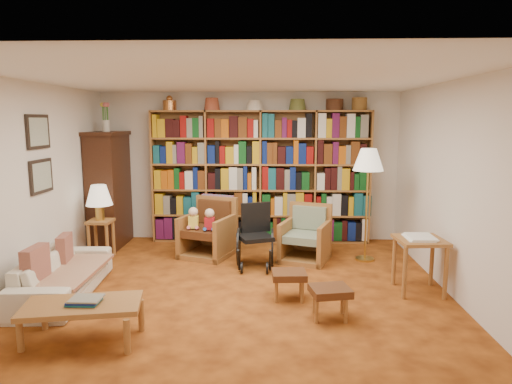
{
  "coord_description": "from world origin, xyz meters",
  "views": [
    {
      "loc": [
        0.4,
        -5.23,
        2.04
      ],
      "look_at": [
        0.19,
        0.6,
        1.12
      ],
      "focal_mm": 32.0,
      "sensor_mm": 36.0,
      "label": 1
    }
  ],
  "objects_px": {
    "armchair_sage": "(305,239)",
    "armchair_leather": "(208,231)",
    "floor_lamp": "(368,164)",
    "side_table_papers": "(420,248)",
    "coffee_table": "(82,308)",
    "footstool_a": "(289,277)",
    "side_table_lamp": "(101,231)",
    "wheelchair": "(255,238)",
    "sofa": "(63,274)",
    "footstool_b": "(330,293)"
  },
  "relations": [
    {
      "from": "wheelchair",
      "to": "sofa",
      "type": "bearing_deg",
      "value": -151.78
    },
    {
      "from": "footstool_a",
      "to": "coffee_table",
      "type": "bearing_deg",
      "value": -151.05
    },
    {
      "from": "sofa",
      "to": "wheelchair",
      "type": "height_order",
      "value": "wheelchair"
    },
    {
      "from": "armchair_leather",
      "to": "floor_lamp",
      "type": "height_order",
      "value": "floor_lamp"
    },
    {
      "from": "wheelchair",
      "to": "floor_lamp",
      "type": "bearing_deg",
      "value": 10.92
    },
    {
      "from": "wheelchair",
      "to": "coffee_table",
      "type": "bearing_deg",
      "value": -123.46
    },
    {
      "from": "sofa",
      "to": "side_table_papers",
      "type": "relative_size",
      "value": 2.49
    },
    {
      "from": "armchair_sage",
      "to": "coffee_table",
      "type": "bearing_deg",
      "value": -130.29
    },
    {
      "from": "side_table_papers",
      "to": "footstool_a",
      "type": "xyz_separation_m",
      "value": [
        -1.55,
        -0.28,
        -0.28
      ]
    },
    {
      "from": "side_table_papers",
      "to": "coffee_table",
      "type": "distance_m",
      "value": 3.76
    },
    {
      "from": "footstool_a",
      "to": "footstool_b",
      "type": "height_order",
      "value": "footstool_b"
    },
    {
      "from": "sofa",
      "to": "floor_lamp",
      "type": "bearing_deg",
      "value": -72.79
    },
    {
      "from": "side_table_lamp",
      "to": "footstool_b",
      "type": "height_order",
      "value": "side_table_lamp"
    },
    {
      "from": "side_table_papers",
      "to": "coffee_table",
      "type": "xyz_separation_m",
      "value": [
        -3.5,
        -1.36,
        -0.22
      ]
    },
    {
      "from": "footstool_b",
      "to": "coffee_table",
      "type": "xyz_separation_m",
      "value": [
        -2.36,
        -0.58,
        0.05
      ]
    },
    {
      "from": "armchair_leather",
      "to": "armchair_sage",
      "type": "xyz_separation_m",
      "value": [
        1.46,
        -0.18,
        -0.05
      ]
    },
    {
      "from": "wheelchair",
      "to": "armchair_leather",
      "type": "bearing_deg",
      "value": 144.99
    },
    {
      "from": "armchair_sage",
      "to": "sofa",
      "type": "bearing_deg",
      "value": -152.51
    },
    {
      "from": "wheelchair",
      "to": "floor_lamp",
      "type": "distance_m",
      "value": 1.92
    },
    {
      "from": "side_table_papers",
      "to": "footstool_b",
      "type": "xyz_separation_m",
      "value": [
        -1.15,
        -0.78,
        -0.27
      ]
    },
    {
      "from": "floor_lamp",
      "to": "footstool_a",
      "type": "bearing_deg",
      "value": -127.45
    },
    {
      "from": "wheelchair",
      "to": "footstool_a",
      "type": "xyz_separation_m",
      "value": [
        0.43,
        -1.22,
        -0.13
      ]
    },
    {
      "from": "armchair_sage",
      "to": "coffee_table",
      "type": "xyz_separation_m",
      "value": [
        -2.23,
        -2.63,
        0.02
      ]
    },
    {
      "from": "floor_lamp",
      "to": "footstool_b",
      "type": "xyz_separation_m",
      "value": [
        -0.76,
        -2.03,
        -1.14
      ]
    },
    {
      "from": "sofa",
      "to": "coffee_table",
      "type": "xyz_separation_m",
      "value": [
        0.7,
        -1.11,
        0.08
      ]
    },
    {
      "from": "side_table_lamp",
      "to": "footstool_b",
      "type": "xyz_separation_m",
      "value": [
        3.15,
        -2.01,
        -0.13
      ]
    },
    {
      "from": "footstool_b",
      "to": "armchair_leather",
      "type": "bearing_deg",
      "value": 125.19
    },
    {
      "from": "side_table_lamp",
      "to": "footstool_b",
      "type": "bearing_deg",
      "value": -32.47
    },
    {
      "from": "sofa",
      "to": "footstool_a",
      "type": "height_order",
      "value": "sofa"
    },
    {
      "from": "side_table_papers",
      "to": "coffee_table",
      "type": "height_order",
      "value": "side_table_papers"
    },
    {
      "from": "sofa",
      "to": "footstool_b",
      "type": "height_order",
      "value": "sofa"
    },
    {
      "from": "side_table_lamp",
      "to": "coffee_table",
      "type": "xyz_separation_m",
      "value": [
        0.8,
        -2.58,
        -0.08
      ]
    },
    {
      "from": "armchair_sage",
      "to": "footstool_b",
      "type": "distance_m",
      "value": 2.06
    },
    {
      "from": "side_table_lamp",
      "to": "wheelchair",
      "type": "height_order",
      "value": "wheelchair"
    },
    {
      "from": "armchair_sage",
      "to": "footstool_a",
      "type": "bearing_deg",
      "value": -100.3
    },
    {
      "from": "armchair_leather",
      "to": "floor_lamp",
      "type": "relative_size",
      "value": 0.57
    },
    {
      "from": "armchair_sage",
      "to": "armchair_leather",
      "type": "bearing_deg",
      "value": 172.76
    },
    {
      "from": "armchair_leather",
      "to": "footstool_a",
      "type": "bearing_deg",
      "value": -55.98
    },
    {
      "from": "side_table_lamp",
      "to": "footstool_b",
      "type": "relative_size",
      "value": 1.27
    },
    {
      "from": "side_table_papers",
      "to": "footstool_b",
      "type": "relative_size",
      "value": 1.52
    },
    {
      "from": "sofa",
      "to": "armchair_sage",
      "type": "bearing_deg",
      "value": -66.72
    },
    {
      "from": "side_table_papers",
      "to": "side_table_lamp",
      "type": "bearing_deg",
      "value": 164.1
    },
    {
      "from": "side_table_lamp",
      "to": "wheelchair",
      "type": "bearing_deg",
      "value": -7.03
    },
    {
      "from": "armchair_leather",
      "to": "wheelchair",
      "type": "xyz_separation_m",
      "value": [
        0.74,
        -0.52,
        0.04
      ]
    },
    {
      "from": "wheelchair",
      "to": "coffee_table",
      "type": "xyz_separation_m",
      "value": [
        -1.52,
        -2.3,
        -0.08
      ]
    },
    {
      "from": "floor_lamp",
      "to": "side_table_lamp",
      "type": "bearing_deg",
      "value": -179.65
    },
    {
      "from": "sofa",
      "to": "side_table_lamp",
      "type": "bearing_deg",
      "value": -0.33
    },
    {
      "from": "side_table_lamp",
      "to": "footstool_a",
      "type": "relative_size",
      "value": 1.42
    },
    {
      "from": "sofa",
      "to": "footstool_a",
      "type": "xyz_separation_m",
      "value": [
        2.65,
        -0.03,
        0.02
      ]
    },
    {
      "from": "armchair_sage",
      "to": "floor_lamp",
      "type": "height_order",
      "value": "floor_lamp"
    }
  ]
}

